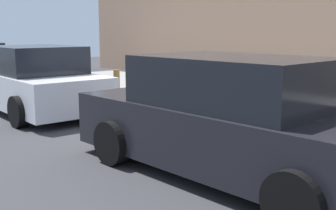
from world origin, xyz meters
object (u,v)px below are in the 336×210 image
object	(u,v)px
suitcase_maroon_2	(271,106)
suitcase_navy_7	(174,94)
suitcase_black_6	(188,95)
parked_car_white_1	(36,81)
bollard_post	(117,83)
parked_car_charcoal_0	(232,121)
suitcase_olive_1	(299,110)
suitcase_teal_3	(246,107)
suitcase_navy_0	(327,115)
suitcase_olive_8	(157,93)
suitcase_silver_4	(226,105)
suitcase_red_5	(205,99)
fire_hydrant	(134,84)

from	to	relation	value
suitcase_maroon_2	suitcase_navy_7	bearing A→B (deg)	-0.63
suitcase_black_6	parked_car_white_1	size ratio (longest dim) A/B	0.17
bollard_post	parked_car_charcoal_0	size ratio (longest dim) A/B	0.16
suitcase_olive_1	suitcase_navy_7	xyz separation A→B (m)	(3.28, -0.03, -0.07)
suitcase_teal_3	suitcase_navy_7	bearing A→B (deg)	-1.59
suitcase_navy_7	suitcase_maroon_2	bearing A→B (deg)	179.37
suitcase_navy_0	suitcase_olive_8	world-z (taller)	suitcase_navy_0
suitcase_teal_3	suitcase_silver_4	xyz separation A→B (m)	(0.55, -0.05, -0.02)
suitcase_black_6	suitcase_olive_8	world-z (taller)	suitcase_olive_8
suitcase_silver_4	parked_car_white_1	xyz separation A→B (m)	(3.78, 2.41, 0.34)
suitcase_maroon_2	suitcase_navy_7	world-z (taller)	suitcase_maroon_2
suitcase_olive_1	suitcase_navy_7	world-z (taller)	suitcase_olive_1
suitcase_navy_0	suitcase_red_5	size ratio (longest dim) A/B	0.92
parked_car_charcoal_0	suitcase_olive_1	bearing A→B (deg)	-79.31
suitcase_olive_8	bollard_post	world-z (taller)	suitcase_olive_8
suitcase_red_5	parked_car_charcoal_0	world-z (taller)	parked_car_charcoal_0
suitcase_navy_0	suitcase_silver_4	size ratio (longest dim) A/B	1.46
suitcase_olive_8	parked_car_white_1	xyz separation A→B (m)	(1.63, 2.36, 0.32)
suitcase_black_6	fire_hydrant	size ratio (longest dim) A/B	0.97
suitcase_black_6	bollard_post	world-z (taller)	suitcase_black_6
suitcase_navy_0	suitcase_maroon_2	distance (m)	1.16
suitcase_teal_3	suitcase_black_6	xyz separation A→B (m)	(1.61, 0.02, 0.07)
bollard_post	parked_car_charcoal_0	xyz separation A→B (m)	(-5.82, 2.23, 0.23)
suitcase_navy_0	suitcase_black_6	distance (m)	3.32
suitcase_navy_7	suitcase_red_5	bearing A→B (deg)	175.34
suitcase_black_6	parked_car_charcoal_0	xyz separation A→B (m)	(-3.19, 2.34, 0.26)
suitcase_olive_1	suitcase_black_6	xyz separation A→B (m)	(2.74, 0.05, -0.03)
fire_hydrant	suitcase_silver_4	bearing A→B (deg)	-179.55
suitcase_red_5	fire_hydrant	size ratio (longest dim) A/B	1.14
suitcase_olive_8	bollard_post	distance (m)	1.54
suitcase_olive_8	suitcase_silver_4	bearing A→B (deg)	-178.74
suitcase_olive_1	parked_car_white_1	xyz separation A→B (m)	(5.46, 2.39, 0.22)
suitcase_red_5	bollard_post	bearing A→B (deg)	1.85
suitcase_olive_1	suitcase_black_6	bearing A→B (deg)	1.09
suitcase_black_6	suitcase_navy_7	size ratio (longest dim) A/B	0.91
suitcase_navy_0	suitcase_navy_7	bearing A→B (deg)	-1.64
suitcase_navy_7	fire_hydrant	size ratio (longest dim) A/B	1.06
bollard_post	suitcase_red_5	bearing A→B (deg)	-178.15
suitcase_teal_3	suitcase_red_5	size ratio (longest dim) A/B	0.68
suitcase_maroon_2	suitcase_navy_0	bearing A→B (deg)	175.99
suitcase_maroon_2	fire_hydrant	distance (m)	4.24
suitcase_silver_4	fire_hydrant	size ratio (longest dim) A/B	0.72
suitcase_olive_1	parked_car_charcoal_0	size ratio (longest dim) A/B	0.22
suitcase_navy_0	suitcase_navy_7	distance (m)	3.87
suitcase_olive_1	suitcase_maroon_2	size ratio (longest dim) A/B	0.97
suitcase_olive_1	suitcase_olive_8	bearing A→B (deg)	0.50
suitcase_olive_8	suitcase_maroon_2	bearing A→B (deg)	-179.44
suitcase_black_6	suitcase_maroon_2	bearing A→B (deg)	-178.67
suitcase_navy_7	suitcase_black_6	bearing A→B (deg)	171.62
suitcase_olive_1	parked_car_charcoal_0	world-z (taller)	parked_car_charcoal_0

